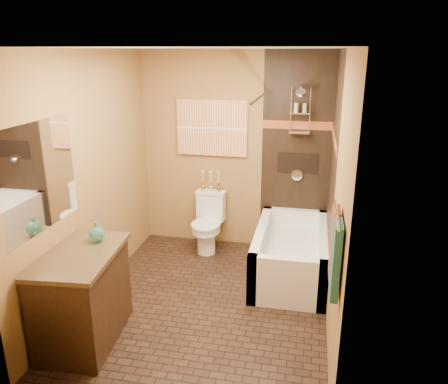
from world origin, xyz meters
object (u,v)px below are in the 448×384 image
(sunset_painting, at_px, (212,128))
(vanity, at_px, (83,297))
(bathtub, at_px, (291,257))
(toilet, at_px, (208,222))

(sunset_painting, height_order, vanity, sunset_painting)
(sunset_painting, xyz_separation_m, bathtub, (1.09, -0.73, -1.33))
(bathtub, xyz_separation_m, toilet, (-1.09, 0.47, 0.16))
(bathtub, bearing_deg, sunset_painting, 146.32)
(toilet, bearing_deg, sunset_painting, 94.49)
(bathtub, relative_size, toilet, 2.01)
(sunset_painting, height_order, bathtub, sunset_painting)
(sunset_painting, distance_m, bathtub, 1.86)
(bathtub, height_order, vanity, vanity)
(toilet, xyz_separation_m, vanity, (-0.64, -2.03, 0.05))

